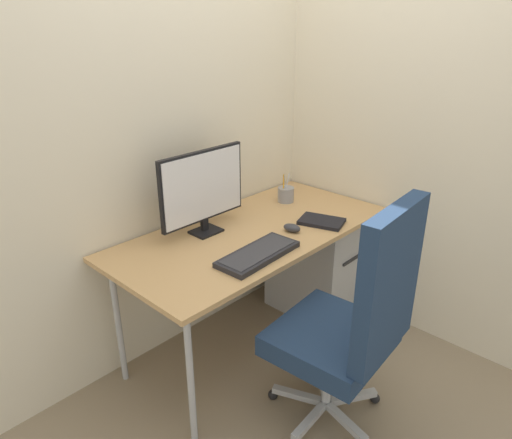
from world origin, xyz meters
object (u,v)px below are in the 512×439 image
Objects in this scene: office_chair at (354,320)px; pen_holder at (286,194)px; filing_cabinet at (315,264)px; keyboard at (258,254)px; monitor at (203,188)px; notebook at (322,221)px; mouse at (292,228)px.

office_chair is 1.07m from pen_holder.
keyboard reaches higher than filing_cabinet.
notebook is at bearing -36.45° from monitor.
filing_cabinet is 1.22× the size of monitor.
mouse reaches higher than keyboard.
filing_cabinet is 0.49m from notebook.
notebook is (0.20, -0.05, -0.01)m from mouse.
pen_holder is (0.32, 0.31, 0.02)m from mouse.
pen_holder is (0.63, -0.02, -0.19)m from monitor.
keyboard is at bearing 95.53° from office_chair.
keyboard is 0.74m from pen_holder.
pen_holder is at bearing 31.19° from mouse.
mouse is (-0.41, -0.13, 0.42)m from filing_cabinet.
monitor is at bearing 120.38° from mouse.
monitor is at bearing 125.15° from notebook.
monitor is 0.50m from mouse.
notebook is at bearing 1.62° from keyboard.
filing_cabinet is at bearing 14.45° from keyboard.
notebook is (-0.21, -0.17, 0.41)m from filing_cabinet.
monitor is 2.94× the size of pen_holder.
pen_holder is (-0.09, 0.18, 0.45)m from filing_cabinet.
notebook is (0.51, -0.38, -0.23)m from monitor.
monitor reaches higher than pen_holder.
keyboard is 4.60× the size of mouse.
monitor is 0.45m from keyboard.
mouse reaches higher than filing_cabinet.
monitor is (-0.72, 0.20, 0.64)m from filing_cabinet.
monitor reaches higher than filing_cabinet.
keyboard is at bearing 163.23° from notebook.
monitor is at bearing 92.33° from office_chair.
office_chair reaches higher than notebook.
monitor reaches higher than office_chair.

